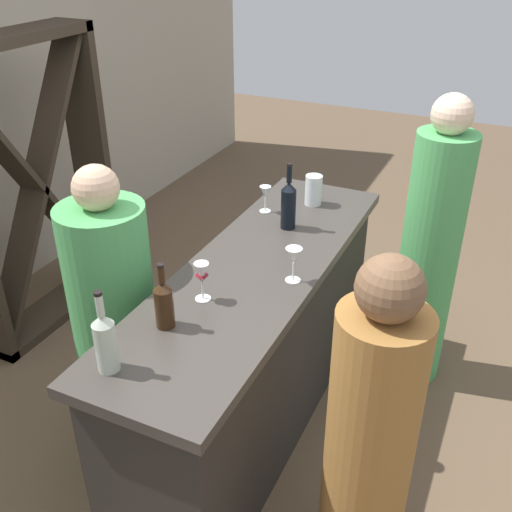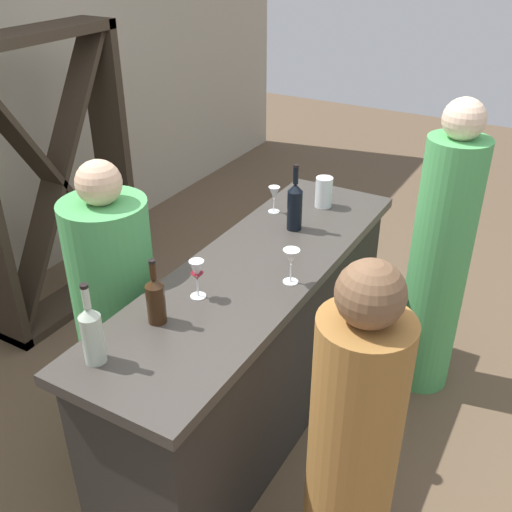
{
  "view_description": "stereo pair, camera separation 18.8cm",
  "coord_description": "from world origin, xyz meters",
  "px_view_note": "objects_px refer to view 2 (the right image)",
  "views": [
    {
      "loc": [
        -2.09,
        -0.98,
        2.32
      ],
      "look_at": [
        0.0,
        0.0,
        1.01
      ],
      "focal_mm": 41.79,
      "sensor_mm": 36.0,
      "label": 1
    },
    {
      "loc": [
        -2.0,
        -1.15,
        2.32
      ],
      "look_at": [
        0.0,
        0.0,
        1.01
      ],
      "focal_mm": 41.79,
      "sensor_mm": 36.0,
      "label": 2
    }
  ],
  "objects_px": {
    "wine_rack": "(55,181)",
    "person_center_guest": "(353,450)",
    "wine_bottle_second_left_amber_brown": "(156,299)",
    "wine_bottle_leftmost_clear_pale": "(92,333)",
    "wine_glass_near_right": "(274,194)",
    "wine_bottle_center_near_black": "(295,205)",
    "wine_glass_near_left": "(291,258)",
    "wine_glass_near_center": "(197,273)",
    "person_left_guest": "(439,263)",
    "person_right_guest": "(117,316)",
    "water_pitcher": "(324,192)"
  },
  "relations": [
    {
      "from": "wine_rack",
      "to": "person_center_guest",
      "type": "bearing_deg",
      "value": -110.82
    },
    {
      "from": "wine_bottle_second_left_amber_brown",
      "to": "wine_bottle_leftmost_clear_pale",
      "type": "bearing_deg",
      "value": 172.14
    },
    {
      "from": "wine_bottle_second_left_amber_brown",
      "to": "person_center_guest",
      "type": "bearing_deg",
      "value": -88.32
    },
    {
      "from": "wine_rack",
      "to": "wine_bottle_second_left_amber_brown",
      "type": "relative_size",
      "value": 6.55
    },
    {
      "from": "person_center_guest",
      "to": "wine_glass_near_right",
      "type": "bearing_deg",
      "value": -52.29
    },
    {
      "from": "wine_bottle_second_left_amber_brown",
      "to": "person_center_guest",
      "type": "xyz_separation_m",
      "value": [
        0.02,
        -0.82,
        -0.39
      ]
    },
    {
      "from": "wine_bottle_center_near_black",
      "to": "wine_glass_near_left",
      "type": "relative_size",
      "value": 2.16
    },
    {
      "from": "wine_rack",
      "to": "wine_glass_near_right",
      "type": "relative_size",
      "value": 12.49
    },
    {
      "from": "wine_glass_near_left",
      "to": "wine_glass_near_center",
      "type": "distance_m",
      "value": 0.4
    },
    {
      "from": "wine_bottle_second_left_amber_brown",
      "to": "wine_bottle_center_near_black",
      "type": "height_order",
      "value": "wine_bottle_center_near_black"
    },
    {
      "from": "person_center_guest",
      "to": "wine_glass_near_center",
      "type": "bearing_deg",
      "value": -16.39
    },
    {
      "from": "person_left_guest",
      "to": "person_right_guest",
      "type": "xyz_separation_m",
      "value": [
        -1.08,
        1.24,
        -0.11
      ]
    },
    {
      "from": "wine_bottle_second_left_amber_brown",
      "to": "wine_glass_near_center",
      "type": "height_order",
      "value": "wine_bottle_second_left_amber_brown"
    },
    {
      "from": "wine_rack",
      "to": "wine_bottle_center_near_black",
      "type": "bearing_deg",
      "value": -88.16
    },
    {
      "from": "wine_glass_near_left",
      "to": "person_left_guest",
      "type": "distance_m",
      "value": 0.99
    },
    {
      "from": "wine_glass_near_center",
      "to": "wine_bottle_leftmost_clear_pale",
      "type": "bearing_deg",
      "value": 171.23
    },
    {
      "from": "wine_glass_near_center",
      "to": "person_left_guest",
      "type": "height_order",
      "value": "person_left_guest"
    },
    {
      "from": "wine_glass_near_left",
      "to": "wine_glass_near_right",
      "type": "xyz_separation_m",
      "value": [
        0.58,
        0.4,
        -0.01
      ]
    },
    {
      "from": "person_right_guest",
      "to": "water_pitcher",
      "type": "bearing_deg",
      "value": 46.68
    },
    {
      "from": "wine_bottle_second_left_amber_brown",
      "to": "wine_glass_near_center",
      "type": "xyz_separation_m",
      "value": [
        0.22,
        -0.04,
        0.01
      ]
    },
    {
      "from": "wine_bottle_leftmost_clear_pale",
      "to": "wine_glass_near_center",
      "type": "xyz_separation_m",
      "value": [
        0.52,
        -0.08,
        -0.01
      ]
    },
    {
      "from": "wine_bottle_leftmost_clear_pale",
      "to": "person_left_guest",
      "type": "relative_size",
      "value": 0.2
    },
    {
      "from": "wine_rack",
      "to": "wine_glass_near_left",
      "type": "distance_m",
      "value": 1.9
    },
    {
      "from": "person_right_guest",
      "to": "wine_bottle_center_near_black",
      "type": "bearing_deg",
      "value": 37.73
    },
    {
      "from": "wine_glass_near_center",
      "to": "person_left_guest",
      "type": "xyz_separation_m",
      "value": [
        1.11,
        -0.73,
        -0.31
      ]
    },
    {
      "from": "wine_bottle_second_left_amber_brown",
      "to": "person_left_guest",
      "type": "distance_m",
      "value": 1.57
    },
    {
      "from": "wine_bottle_center_near_black",
      "to": "wine_glass_near_center",
      "type": "height_order",
      "value": "wine_bottle_center_near_black"
    },
    {
      "from": "person_right_guest",
      "to": "wine_bottle_leftmost_clear_pale",
      "type": "bearing_deg",
      "value": -65.68
    },
    {
      "from": "wine_bottle_leftmost_clear_pale",
      "to": "wine_glass_near_right",
      "type": "relative_size",
      "value": 2.22
    },
    {
      "from": "wine_glass_near_left",
      "to": "water_pitcher",
      "type": "distance_m",
      "value": 0.81
    },
    {
      "from": "person_left_guest",
      "to": "person_right_guest",
      "type": "bearing_deg",
      "value": 62.0
    },
    {
      "from": "wine_bottle_leftmost_clear_pale",
      "to": "person_left_guest",
      "type": "height_order",
      "value": "person_left_guest"
    },
    {
      "from": "wine_glass_near_right",
      "to": "person_left_guest",
      "type": "xyz_separation_m",
      "value": [
        0.24,
        -0.85,
        -0.3
      ]
    },
    {
      "from": "wine_bottle_center_near_black",
      "to": "person_left_guest",
      "type": "distance_m",
      "value": 0.82
    },
    {
      "from": "wine_glass_near_center",
      "to": "water_pitcher",
      "type": "distance_m",
      "value": 1.07
    },
    {
      "from": "wine_rack",
      "to": "water_pitcher",
      "type": "distance_m",
      "value": 1.7
    },
    {
      "from": "wine_rack",
      "to": "wine_bottle_second_left_amber_brown",
      "type": "height_order",
      "value": "wine_rack"
    },
    {
      "from": "wine_bottle_center_near_black",
      "to": "person_center_guest",
      "type": "relative_size",
      "value": 0.24
    },
    {
      "from": "wine_bottle_center_near_black",
      "to": "person_right_guest",
      "type": "relative_size",
      "value": 0.24
    },
    {
      "from": "wine_glass_near_right",
      "to": "person_right_guest",
      "type": "distance_m",
      "value": 1.01
    },
    {
      "from": "wine_glass_near_right",
      "to": "wine_glass_near_center",
      "type": "bearing_deg",
      "value": -172.49
    },
    {
      "from": "wine_bottle_leftmost_clear_pale",
      "to": "person_left_guest",
      "type": "xyz_separation_m",
      "value": [
        1.63,
        -0.81,
        -0.31
      ]
    },
    {
      "from": "wine_bottle_second_left_amber_brown",
      "to": "wine_bottle_center_near_black",
      "type": "bearing_deg",
      "value": -6.21
    },
    {
      "from": "wine_bottle_center_near_black",
      "to": "wine_glass_near_center",
      "type": "distance_m",
      "value": 0.75
    },
    {
      "from": "wine_bottle_leftmost_clear_pale",
      "to": "person_center_guest",
      "type": "height_order",
      "value": "person_center_guest"
    },
    {
      "from": "wine_glass_near_left",
      "to": "person_center_guest",
      "type": "bearing_deg",
      "value": -133.97
    },
    {
      "from": "person_left_guest",
      "to": "person_center_guest",
      "type": "distance_m",
      "value": 1.31
    },
    {
      "from": "wine_glass_near_right",
      "to": "wine_glass_near_left",
      "type": "bearing_deg",
      "value": -145.88
    },
    {
      "from": "person_center_guest",
      "to": "person_right_guest",
      "type": "height_order",
      "value": "same"
    },
    {
      "from": "wine_bottle_center_near_black",
      "to": "wine_glass_near_right",
      "type": "distance_m",
      "value": 0.22
    }
  ]
}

